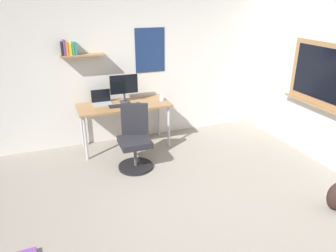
% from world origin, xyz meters
% --- Properties ---
extents(ground_plane, '(5.20, 5.20, 0.00)m').
position_xyz_m(ground_plane, '(0.00, 0.00, 0.00)').
color(ground_plane, gray).
rests_on(ground_plane, ground).
extents(wall_back, '(5.00, 0.30, 2.60)m').
position_xyz_m(wall_back, '(-0.01, 2.45, 1.30)').
color(wall_back, silver).
rests_on(wall_back, ground).
extents(desk, '(1.50, 0.63, 0.76)m').
position_xyz_m(desk, '(-0.28, 2.05, 0.68)').
color(desk, '#997047').
rests_on(desk, ground).
extents(office_chair, '(0.52, 0.55, 0.95)m').
position_xyz_m(office_chair, '(-0.31, 1.34, 0.41)').
color(office_chair, black).
rests_on(office_chair, ground).
extents(laptop, '(0.31, 0.21, 0.23)m').
position_xyz_m(laptop, '(-0.62, 2.20, 0.81)').
color(laptop, '#ADAFB5').
rests_on(laptop, desk).
extents(monitor_primary, '(0.46, 0.17, 0.46)m').
position_xyz_m(monitor_primary, '(-0.25, 2.16, 1.03)').
color(monitor_primary, '#38383D').
rests_on(monitor_primary, desk).
extents(keyboard, '(0.37, 0.13, 0.02)m').
position_xyz_m(keyboard, '(-0.36, 1.98, 0.77)').
color(keyboard, black).
rests_on(keyboard, desk).
extents(computer_mouse, '(0.10, 0.06, 0.03)m').
position_xyz_m(computer_mouse, '(-0.08, 1.98, 0.78)').
color(computer_mouse, '#262628').
rests_on(computer_mouse, desk).
extents(coffee_mug, '(0.08, 0.08, 0.09)m').
position_xyz_m(coffee_mug, '(0.36, 2.03, 0.81)').
color(coffee_mug, silver).
rests_on(coffee_mug, desk).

